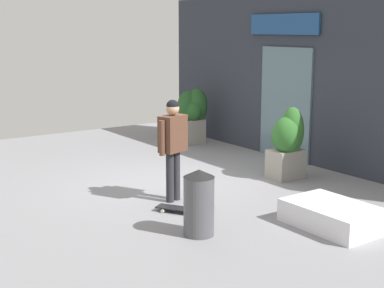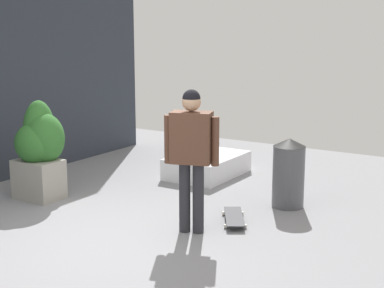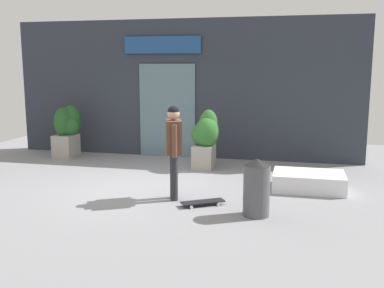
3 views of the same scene
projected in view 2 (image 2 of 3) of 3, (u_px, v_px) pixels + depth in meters
ground_plane at (100, 242)px, 6.47m from camera, size 12.00×12.00×0.00m
skateboarder at (191, 146)px, 6.58m from camera, size 0.39×0.61×1.66m
skateboard at (234, 217)px, 7.12m from camera, size 0.75×0.58×0.08m
planter_box_right at (40, 147)px, 7.99m from camera, size 0.65×0.65×1.35m
trash_bin at (289, 173)px, 7.64m from camera, size 0.43×0.43×0.92m
snow_ledge at (207, 165)px, 9.30m from camera, size 1.33×0.90×0.33m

